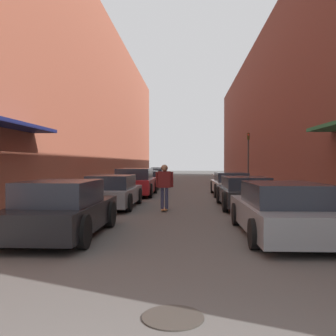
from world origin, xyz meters
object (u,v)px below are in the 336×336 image
Objects in this scene: parked_car_left_0 at (63,210)px; parked_car_left_5 at (160,174)px; parked_car_left_2 at (135,182)px; parked_car_right_2 at (230,184)px; parked_car_left_4 at (153,176)px; parked_car_right_1 at (245,192)px; parked_car_right_0 at (283,211)px; traffic_light at (248,154)px; skateboarder at (164,182)px; parked_car_left_3 at (146,180)px; manhole_cover at (173,317)px; parked_car_left_1 at (113,192)px.

parked_car_left_5 is (0.06, 28.37, -0.02)m from parked_car_left_0.
parked_car_left_2 is at bearing -89.82° from parked_car_left_5.
parked_car_left_4 is at bearing 114.61° from parked_car_right_2.
parked_car_left_2 is at bearing 134.31° from parked_car_right_1.
parked_car_right_0 is 17.09m from traffic_light.
parked_car_right_0 is at bearing -55.66° from skateboarder.
parked_car_right_2 is 7.18m from skateboarder.
parked_car_left_3 is 21.31m from manhole_cover.
parked_car_left_5 is at bearing 89.87° from parked_car_left_0.
parked_car_left_1 is 6.17× the size of manhole_cover.
parked_car_left_0 is 18.67m from traffic_light.
parked_car_left_3 is 7.24m from traffic_light.
parked_car_left_4 is 0.94× the size of parked_car_right_0.
parked_car_right_1 is at bearing 2.36° from parked_car_left_1.
parked_car_right_0 is 5.37m from manhole_cover.
parked_car_right_0 is 0.99× the size of parked_car_right_2.
parked_car_left_5 reaches higher than parked_car_right_0.
parked_car_left_4 is at bearing 90.97° from parked_car_left_2.
parked_car_left_4 reaches higher than manhole_cover.
skateboarder is 9.37m from manhole_cover.
parked_car_left_1 is at bearing 105.24° from manhole_cover.
parked_car_right_0 reaches higher than manhole_cover.
parked_car_left_2 is 11.89m from parked_car_right_0.
parked_car_left_0 is 5.18m from parked_car_right_0.
skateboarder is at bearing -72.55° from parked_car_left_2.
manhole_cover is (-2.34, -10.42, -0.59)m from parked_car_right_1.
parked_car_left_3 is 1.05× the size of parked_car_left_4.
parked_car_right_2 is 1.29× the size of traffic_light.
parked_car_right_1 is at bearing -45.69° from parked_car_left_2.
parked_car_left_5 is 23.63m from skateboarder.
traffic_light is at bearing 80.40° from parked_car_right_1.
parked_car_right_2 is at bearing 89.52° from parked_car_right_1.
manhole_cover is (2.78, -10.20, -0.60)m from parked_car_left_1.
traffic_light is (7.00, 0.55, 1.78)m from parked_car_left_3.
parked_car_left_5 is at bearing 106.63° from parked_car_right_2.
parked_car_left_0 is 0.90× the size of parked_car_left_2.
parked_car_left_5 is 0.92× the size of parked_car_right_2.
parked_car_right_2 is (5.16, 5.56, -0.00)m from parked_car_left_1.
parked_car_left_2 is at bearing 107.45° from skateboarder.
parked_car_left_1 is at bearing -177.64° from parked_car_right_1.
parked_car_left_4 reaches higher than parked_car_right_1.
traffic_light reaches higher than parked_car_left_0.
parked_car_left_2 is 11.68m from parked_car_left_4.
parked_car_left_2 is at bearing -89.03° from parked_car_left_4.
parked_car_left_2 is 0.98× the size of parked_car_right_2.
manhole_cover is at bearing -98.59° from parked_car_right_2.
parked_car_right_0 is at bearing 3.49° from parked_car_left_0.
parked_car_left_0 is at bearing -130.65° from parked_car_right_1.
manhole_cover is at bearing -102.64° from parked_car_right_1.
parked_car_left_2 is 7.15m from parked_car_right_1.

